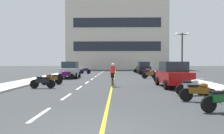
# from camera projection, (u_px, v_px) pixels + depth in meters

# --- Properties ---
(ground_plane) EXTENTS (140.00, 140.00, 0.00)m
(ground_plane) POSITION_uv_depth(u_px,v_px,m) (112.00, 77.00, 26.70)
(ground_plane) COLOR #2D3033
(curb_left) EXTENTS (2.40, 72.00, 0.12)m
(curb_left) POSITION_uv_depth(u_px,v_px,m) (58.00, 75.00, 29.87)
(curb_left) COLOR #B7B2A8
(curb_left) RESTS_ON ground
(curb_right) EXTENTS (2.40, 72.00, 0.12)m
(curb_right) POSITION_uv_depth(u_px,v_px,m) (168.00, 75.00, 29.53)
(curb_right) COLOR #B7B2A8
(curb_right) RESTS_ON ground
(lane_dash_0) EXTENTS (0.14, 2.20, 0.01)m
(lane_dash_0) POSITION_uv_depth(u_px,v_px,m) (40.00, 114.00, 7.76)
(lane_dash_0) COLOR silver
(lane_dash_0) RESTS_ON ground
(lane_dash_1) EXTENTS (0.14, 2.20, 0.01)m
(lane_dash_1) POSITION_uv_depth(u_px,v_px,m) (66.00, 97.00, 11.76)
(lane_dash_1) COLOR silver
(lane_dash_1) RESTS_ON ground
(lane_dash_2) EXTENTS (0.14, 2.20, 0.01)m
(lane_dash_2) POSITION_uv_depth(u_px,v_px,m) (79.00, 88.00, 15.76)
(lane_dash_2) COLOR silver
(lane_dash_2) RESTS_ON ground
(lane_dash_3) EXTENTS (0.14, 2.20, 0.01)m
(lane_dash_3) POSITION_uv_depth(u_px,v_px,m) (87.00, 82.00, 19.75)
(lane_dash_3) COLOR silver
(lane_dash_3) RESTS_ON ground
(lane_dash_4) EXTENTS (0.14, 2.20, 0.01)m
(lane_dash_4) POSITION_uv_depth(u_px,v_px,m) (92.00, 79.00, 23.75)
(lane_dash_4) COLOR silver
(lane_dash_4) RESTS_ON ground
(lane_dash_5) EXTENTS (0.14, 2.20, 0.01)m
(lane_dash_5) POSITION_uv_depth(u_px,v_px,m) (96.00, 76.00, 27.75)
(lane_dash_5) COLOR silver
(lane_dash_5) RESTS_ON ground
(lane_dash_6) EXTENTS (0.14, 2.20, 0.01)m
(lane_dash_6) POSITION_uv_depth(u_px,v_px,m) (99.00, 75.00, 31.75)
(lane_dash_6) COLOR silver
(lane_dash_6) RESTS_ON ground
(lane_dash_7) EXTENTS (0.14, 2.20, 0.01)m
(lane_dash_7) POSITION_uv_depth(u_px,v_px,m) (101.00, 73.00, 35.75)
(lane_dash_7) COLOR silver
(lane_dash_7) RESTS_ON ground
(lane_dash_8) EXTENTS (0.14, 2.20, 0.01)m
(lane_dash_8) POSITION_uv_depth(u_px,v_px,m) (102.00, 72.00, 39.74)
(lane_dash_8) COLOR silver
(lane_dash_8) RESTS_ON ground
(lane_dash_9) EXTENTS (0.14, 2.20, 0.01)m
(lane_dash_9) POSITION_uv_depth(u_px,v_px,m) (104.00, 71.00, 43.74)
(lane_dash_9) COLOR silver
(lane_dash_9) RESTS_ON ground
(lane_dash_10) EXTENTS (0.14, 2.20, 0.01)m
(lane_dash_10) POSITION_uv_depth(u_px,v_px,m) (105.00, 70.00, 47.74)
(lane_dash_10) COLOR silver
(lane_dash_10) RESTS_ON ground
(lane_dash_11) EXTENTS (0.14, 2.20, 0.01)m
(lane_dash_11) POSITION_uv_depth(u_px,v_px,m) (106.00, 70.00, 51.74)
(lane_dash_11) COLOR silver
(lane_dash_11) RESTS_ON ground
(centre_line_yellow) EXTENTS (0.12, 66.00, 0.01)m
(centre_line_yellow) POSITION_uv_depth(u_px,v_px,m) (114.00, 75.00, 29.70)
(centre_line_yellow) COLOR gold
(centre_line_yellow) RESTS_ON ground
(office_building) EXTENTS (23.22, 8.10, 17.58)m
(office_building) POSITION_uv_depth(u_px,v_px,m) (117.00, 33.00, 54.46)
(office_building) COLOR beige
(office_building) RESTS_ON ground
(street_lamp_mid) EXTENTS (1.46, 0.36, 4.59)m
(street_lamp_mid) POSITION_uv_depth(u_px,v_px,m) (182.00, 45.00, 22.59)
(street_lamp_mid) COLOR black
(street_lamp_mid) RESTS_ON curb_right
(parked_car_near) EXTENTS (2.01, 4.24, 1.82)m
(parked_car_near) POSITION_uv_depth(u_px,v_px,m) (173.00, 74.00, 16.13)
(parked_car_near) COLOR black
(parked_car_near) RESTS_ON ground
(parked_car_mid) EXTENTS (2.04, 4.26, 1.82)m
(parked_car_mid) POSITION_uv_depth(u_px,v_px,m) (70.00, 70.00, 25.47)
(parked_car_mid) COLOR black
(parked_car_mid) RESTS_ON ground
(parked_car_far) EXTENTS (1.99, 4.24, 1.82)m
(parked_car_far) POSITION_uv_depth(u_px,v_px,m) (144.00, 68.00, 34.34)
(parked_car_far) COLOR black
(parked_car_far) RESTS_ON ground
(motorcycle_0) EXTENTS (1.67, 0.69, 0.92)m
(motorcycle_0) POSITION_uv_depth(u_px,v_px,m) (222.00, 99.00, 8.14)
(motorcycle_0) COLOR black
(motorcycle_0) RESTS_ON ground
(motorcycle_1) EXTENTS (1.70, 0.60, 0.92)m
(motorcycle_1) POSITION_uv_depth(u_px,v_px,m) (199.00, 91.00, 10.25)
(motorcycle_1) COLOR black
(motorcycle_1) RESTS_ON ground
(motorcycle_2) EXTENTS (1.70, 0.60, 0.92)m
(motorcycle_2) POSITION_uv_depth(u_px,v_px,m) (191.00, 87.00, 12.19)
(motorcycle_2) COLOR black
(motorcycle_2) RESTS_ON ground
(motorcycle_3) EXTENTS (1.70, 0.60, 0.92)m
(motorcycle_3) POSITION_uv_depth(u_px,v_px,m) (42.00, 81.00, 15.37)
(motorcycle_3) COLOR black
(motorcycle_3) RESTS_ON ground
(motorcycle_4) EXTENTS (1.64, 0.78, 0.92)m
(motorcycle_4) POSITION_uv_depth(u_px,v_px,m) (51.00, 79.00, 17.90)
(motorcycle_4) COLOR black
(motorcycle_4) RESTS_ON ground
(motorcycle_5) EXTENTS (1.64, 0.80, 0.92)m
(motorcycle_5) POSITION_uv_depth(u_px,v_px,m) (163.00, 77.00, 19.67)
(motorcycle_5) COLOR black
(motorcycle_5) RESTS_ON ground
(motorcycle_6) EXTENTS (1.69, 0.61, 0.92)m
(motorcycle_6) POSITION_uv_depth(u_px,v_px,m) (66.00, 75.00, 22.93)
(motorcycle_6) COLOR black
(motorcycle_6) RESTS_ON ground
(motorcycle_7) EXTENTS (1.68, 0.66, 0.92)m
(motorcycle_7) POSITION_uv_depth(u_px,v_px,m) (150.00, 74.00, 24.43)
(motorcycle_7) COLOR black
(motorcycle_7) RESTS_ON ground
(motorcycle_8) EXTENTS (1.66, 0.73, 0.92)m
(motorcycle_8) POSITION_uv_depth(u_px,v_px,m) (151.00, 73.00, 27.07)
(motorcycle_8) COLOR black
(motorcycle_8) RESTS_ON ground
(motorcycle_9) EXTENTS (1.64, 0.79, 0.92)m
(motorcycle_9) POSITION_uv_depth(u_px,v_px,m) (147.00, 72.00, 29.18)
(motorcycle_9) COLOR black
(motorcycle_9) RESTS_ON ground
(motorcycle_10) EXTENTS (1.70, 0.60, 0.92)m
(motorcycle_10) POSITION_uv_depth(u_px,v_px,m) (145.00, 72.00, 30.87)
(motorcycle_10) COLOR black
(motorcycle_10) RESTS_ON ground
(motorcycle_11) EXTENTS (1.66, 0.73, 0.92)m
(motorcycle_11) POSITION_uv_depth(u_px,v_px,m) (85.00, 71.00, 33.78)
(motorcycle_11) COLOR black
(motorcycle_11) RESTS_ON ground
(motorcycle_12) EXTENTS (1.70, 0.60, 0.92)m
(motorcycle_12) POSITION_uv_depth(u_px,v_px,m) (85.00, 70.00, 35.83)
(motorcycle_12) COLOR black
(motorcycle_12) RESTS_ON ground
(motorcycle_13) EXTENTS (1.67, 0.70, 0.92)m
(motorcycle_13) POSITION_uv_depth(u_px,v_px,m) (138.00, 70.00, 37.68)
(motorcycle_13) COLOR black
(motorcycle_13) RESTS_ON ground
(cyclist_rider) EXTENTS (0.42, 1.77, 1.71)m
(cyclist_rider) POSITION_uv_depth(u_px,v_px,m) (113.00, 74.00, 16.57)
(cyclist_rider) COLOR black
(cyclist_rider) RESTS_ON ground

